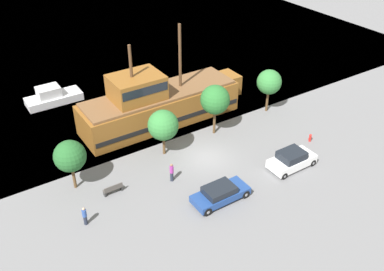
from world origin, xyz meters
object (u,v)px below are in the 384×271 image
Objects in this scene: pirate_ship at (158,103)px; pedestrian_walking_far at (172,172)px; moored_boat_dockside at (53,97)px; parked_car_curb_mid at (292,160)px; bench_promenade_east at (113,189)px; fire_hydrant at (310,137)px; pedestrian_walking_near at (85,216)px; parked_car_curb_front at (220,193)px.

pedestrian_walking_far is at bearing -113.01° from pirate_ship.
moored_boat_dockside is (-7.57, 9.52, -1.33)m from pirate_ship.
parked_car_curb_mid reaches higher than bench_promenade_east.
pirate_ship is at bearing 114.10° from parked_car_curb_mid.
fire_hydrant is at bearing -8.32° from pedestrian_walking_far.
parked_car_curb_mid is at bearing -65.90° from pirate_ship.
moored_boat_dockside is at bearing 78.83° from pedestrian_walking_near.
parked_car_curb_mid is at bearing -59.17° from moored_boat_dockside.
parked_car_curb_front reaches higher than bench_promenade_east.
pedestrian_walking_near is at bearing -146.46° from bench_promenade_east.
pirate_ship reaches higher than fire_hydrant.
moored_boat_dockside is 22.99m from parked_car_curb_front.
moored_boat_dockside is 3.45× the size of pedestrian_walking_far.
moored_boat_dockside is at bearing 104.42° from parked_car_curb_front.
moored_boat_dockside reaches higher than parked_car_curb_mid.
pedestrian_walking_near is (-11.35, -9.59, -1.25)m from pirate_ship.
parked_car_curb_mid reaches higher than parked_car_curb_front.
pirate_ship is at bearing 40.21° from pedestrian_walking_near.
pirate_ship is 2.96× the size of moored_boat_dockside.
fire_hydrant is (11.74, 2.05, -0.26)m from parked_car_curb_front.
parked_car_curb_mid is at bearing -10.11° from pedestrian_walking_near.
moored_boat_dockside reaches higher than pedestrian_walking_near.
pirate_ship is 14.66m from fire_hydrant.
parked_car_curb_front is 11.92m from fire_hydrant.
parked_car_curb_front is 2.97× the size of bench_promenade_east.
bench_promenade_east is at bearing 141.40° from parked_car_curb_front.
pirate_ship is 3.78× the size of parked_car_curb_front.
parked_car_curb_mid is (7.49, 0.12, 0.09)m from parked_car_curb_front.
pedestrian_walking_far is at bearing 114.62° from parked_car_curb_front.
moored_boat_dockside is 3.73× the size of pedestrian_walking_near.
pedestrian_walking_far is (-9.34, 3.92, 0.08)m from parked_car_curb_mid.
bench_promenade_east is 3.65m from pedestrian_walking_near.
pedestrian_walking_near reaches higher than fire_hydrant.
fire_hydrant is at bearing -49.18° from moored_boat_dockside.
pirate_ship is 11.03× the size of pedestrian_walking_near.
fire_hydrant is at bearing -9.70° from bench_promenade_east.
parked_car_curb_mid is 2.47× the size of pedestrian_walking_far.
pedestrian_walking_far is (-1.85, 4.04, 0.17)m from parked_car_curb_front.
pirate_ship reaches higher than pedestrian_walking_near.
parked_car_curb_mid is at bearing 0.93° from parked_car_curb_front.
bench_promenade_east is 0.98× the size of pedestrian_walking_near.
moored_boat_dockside is 25.79m from parked_car_curb_mid.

